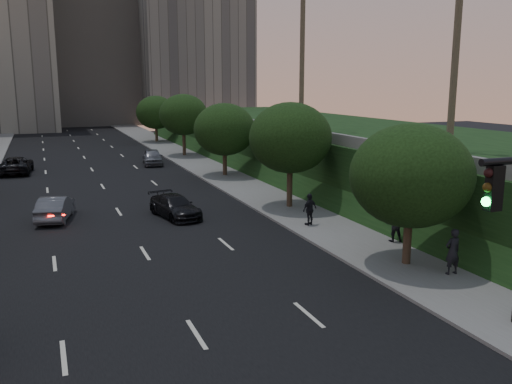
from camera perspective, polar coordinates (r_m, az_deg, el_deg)
name	(u,v)px	position (r m, az deg, el deg)	size (l,w,h in m)	color
road_surface	(106,191)	(41.52, -15.55, 0.06)	(16.00, 140.00, 0.02)	black
sidewalk_right	(236,181)	(43.74, -2.10, 1.13)	(4.50, 140.00, 0.15)	slate
embankment	(375,154)	(46.96, 12.39, 3.95)	(18.00, 90.00, 4.00)	black
parapet_wall	(284,129)	(42.55, 2.92, 6.64)	(0.35, 90.00, 0.70)	slate
office_block_mid	(91,56)	(113.13, -16.99, 13.52)	(22.00, 18.00, 26.00)	gray
office_block_right	(188,30)	(110.68, -7.15, 16.57)	(20.00, 22.00, 36.00)	gray
tree_right_a	(411,176)	(23.83, 16.00, 1.66)	(5.20, 5.20, 6.24)	#38281C
tree_right_b	(290,138)	(33.97, 3.62, 5.71)	(5.20, 5.20, 6.74)	#38281C
tree_right_c	(224,129)	(46.05, -3.34, 6.59)	(5.20, 5.20, 6.24)	#38281C
tree_right_d	(183,115)	(59.44, -7.65, 8.07)	(5.20, 5.20, 6.74)	#38281C
tree_right_e	(156,112)	(74.08, -10.51, 8.24)	(5.20, 5.20, 6.24)	#38281C
sedan_mid_left	(55,208)	(33.68, -20.37, -1.58)	(1.52, 4.37, 1.44)	#515359
sedan_far_left	(16,165)	(52.30, -23.94, 2.60)	(2.51, 5.45, 1.51)	black
sedan_near_right	(175,207)	(32.59, -8.53, -1.52)	(1.84, 4.53, 1.31)	black
sedan_far_right	(152,157)	(53.99, -10.85, 3.64)	(1.82, 4.52, 1.54)	slate
pedestrian_a	(453,251)	(23.66, 19.99, -5.91)	(0.70, 0.46, 1.93)	black
pedestrian_b	(394,224)	(27.68, 14.34, -3.29)	(0.85, 0.66, 1.75)	black
pedestrian_c	(310,209)	(30.01, 5.68, -1.83)	(1.04, 0.43, 1.77)	black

